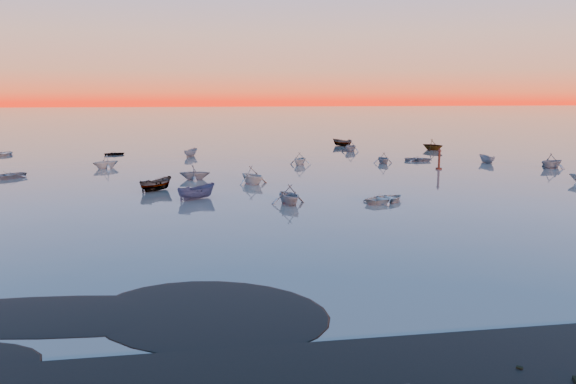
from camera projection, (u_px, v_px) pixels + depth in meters
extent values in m
plane|color=#6E645C|center=(222.00, 140.00, 123.18)|extent=(600.00, 600.00, 0.00)
imported|color=navy|center=(197.00, 199.00, 54.10)|extent=(3.41, 4.34, 1.39)
imported|color=slate|center=(289.00, 204.00, 51.71)|extent=(4.33, 2.81, 1.40)
cylinder|color=#44180E|center=(439.00, 169.00, 75.30)|extent=(0.83, 0.83, 0.28)
cylinder|color=#44180E|center=(439.00, 160.00, 75.10)|extent=(0.30, 0.30, 2.41)
cone|color=#44180E|center=(440.00, 150.00, 74.85)|extent=(0.56, 0.56, 0.46)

